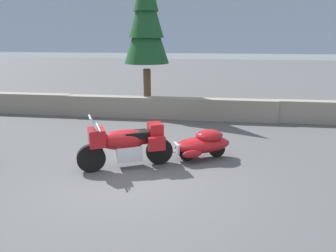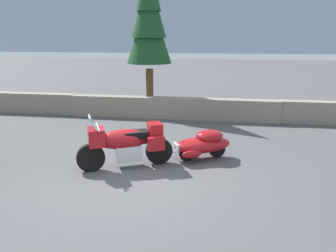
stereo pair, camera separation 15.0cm
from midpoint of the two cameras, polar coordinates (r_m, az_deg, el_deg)
ground_plane at (r=7.51m, az=-5.39°, el=-9.07°), size 80.00×80.00×0.00m
stone_guard_wall at (r=12.81m, az=0.50°, el=3.15°), size 24.00×0.52×0.82m
distant_ridgeline at (r=102.51m, az=8.58°, el=17.76°), size 240.00×80.00×16.00m
touring_motorcycle at (r=7.97m, az=-6.81°, el=-2.87°), size 2.14×1.33×1.33m
car_shaped_trailer at (r=8.58m, az=6.50°, el=-3.02°), size 2.14×1.29×0.76m
pine_tree_tall at (r=13.91m, az=-3.01°, el=18.23°), size 1.82×1.82×6.11m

